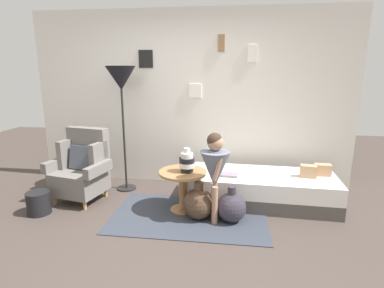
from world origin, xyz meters
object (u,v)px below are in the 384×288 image
daybed (261,189)px  side_table (183,182)px  vase_striped (187,162)px  armchair (82,168)px  demijohn_far (231,207)px  demijohn_near (199,203)px  floor_lamp (121,83)px  person_child (215,167)px  book_on_daybed (229,175)px  magazine_basket (39,203)px

daybed → side_table: side_table is taller
vase_striped → side_table: bearing=166.8°
armchair → vase_striped: size_ratio=3.26×
vase_striped → demijohn_far: size_ratio=0.68×
demijohn_near → floor_lamp: bearing=146.1°
floor_lamp → demijohn_far: bearing=-27.6°
floor_lamp → demijohn_near: size_ratio=3.90×
person_child → demijohn_far: person_child is taller
daybed → demijohn_near: (-0.77, -0.55, -0.01)m
book_on_daybed → demijohn_far: bearing=-85.2°
side_table → book_on_daybed: bearing=23.6°
vase_striped → person_child: bearing=-33.4°
side_table → magazine_basket: (-1.75, -0.32, -0.24)m
demijohn_far → armchair: bearing=168.8°
daybed → person_child: (-0.58, -0.61, 0.48)m
daybed → side_table: (-0.99, -0.37, 0.18)m
book_on_daybed → armchair: bearing=-178.4°
side_table → person_child: person_child is taller
armchair → book_on_daybed: bearing=1.6°
demijohn_near → magazine_basket: bearing=-176.1°
daybed → magazine_basket: (-2.75, -0.68, -0.06)m
side_table → person_child: size_ratio=0.56×
side_table → vase_striped: size_ratio=1.99×
magazine_basket → demijohn_near: bearing=3.9°
daybed → demijohn_near: demijohn_near is taller
daybed → floor_lamp: 2.39m
floor_lamp → magazine_basket: floor_lamp is taller
daybed → side_table: size_ratio=3.27×
daybed → demijohn_far: (-0.39, -0.58, -0.02)m
magazine_basket → daybed: bearing=14.0°
vase_striped → person_child: size_ratio=0.28×
armchair → floor_lamp: floor_lamp is taller
side_table → magazine_basket: side_table is taller
daybed → demijohn_far: size_ratio=4.45×
demijohn_far → side_table: bearing=161.1°
floor_lamp → person_child: 1.84m
armchair → vase_striped: bearing=-8.0°
person_child → magazine_basket: person_child is taller
armchair → floor_lamp: (0.46, 0.42, 1.12)m
demijohn_near → book_on_daybed: bearing=50.9°
armchair → side_table: 1.43m
floor_lamp → person_child: size_ratio=1.68×
vase_striped → demijohn_far: vase_striped is taller
floor_lamp → book_on_daybed: size_ratio=8.13×
vase_striped → floor_lamp: size_ratio=0.17×
daybed → book_on_daybed: 0.49m
daybed → vase_striped: size_ratio=6.49×
floor_lamp → book_on_daybed: floor_lamp is taller
armchair → book_on_daybed: 1.98m
floor_lamp → magazine_basket: bearing=-130.7°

